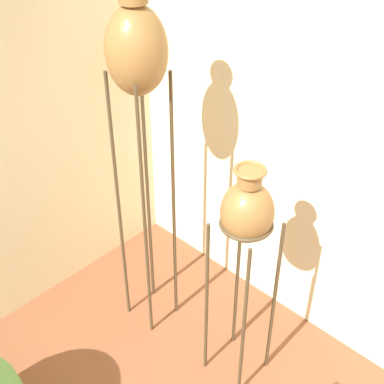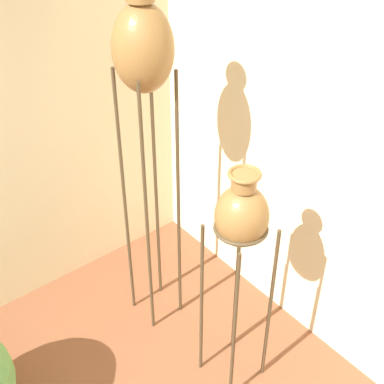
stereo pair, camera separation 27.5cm
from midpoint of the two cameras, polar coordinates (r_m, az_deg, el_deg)
name	(u,v)px [view 2 (the right image)]	position (r m, az deg, el deg)	size (l,w,h in m)	color
vase_stand_tall	(143,57)	(2.66, -2.19, 14.12)	(0.31, 0.31, 2.13)	#473823
vase_stand_medium	(241,221)	(2.58, 8.35, -3.23)	(0.28, 0.28, 1.42)	#473823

